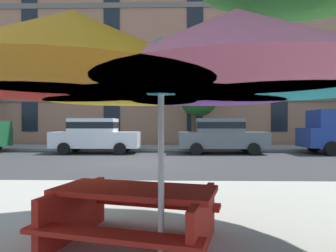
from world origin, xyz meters
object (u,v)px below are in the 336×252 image
object	(u,v)px
sedan_white	(96,135)
patio_umbrella	(161,69)
street_tree_middle	(197,97)
picnic_table	(135,212)
sedan_gray	(221,135)

from	to	relation	value
sedan_white	patio_umbrella	distance (m)	13.35
street_tree_middle	patio_umbrella	size ratio (longest dim) A/B	1.08
patio_umbrella	sedan_white	bearing A→B (deg)	107.37
street_tree_middle	picnic_table	world-z (taller)	street_tree_middle
sedan_white	sedan_gray	world-z (taller)	same
sedan_white	sedan_gray	xyz separation A→B (m)	(6.42, 0.00, 0.00)
picnic_table	street_tree_middle	bearing A→B (deg)	83.41
sedan_gray	picnic_table	world-z (taller)	sedan_gray
patio_umbrella	street_tree_middle	bearing A→B (deg)	84.80
patio_umbrella	sedan_gray	bearing A→B (deg)	79.11
sedan_white	street_tree_middle	world-z (taller)	street_tree_middle
patio_umbrella	picnic_table	xyz separation A→B (m)	(-0.33, 0.55, -1.53)
sedan_white	street_tree_middle	xyz separation A→B (m)	(5.42, 3.16, 2.20)
sedan_gray	patio_umbrella	world-z (taller)	patio_umbrella
sedan_gray	picnic_table	bearing A→B (deg)	-102.84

